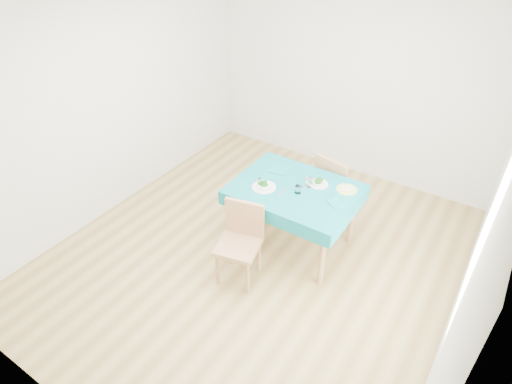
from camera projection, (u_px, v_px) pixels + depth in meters
The scene contains 16 objects.
room_shell at pixel (256, 148), 3.97m from camera, with size 4.02×4.52×2.73m.
table at pixel (293, 216), 4.70m from camera, with size 1.29×0.98×0.76m, color #0A676E.
chair_near at pixel (238, 240), 4.19m from camera, with size 0.40×0.44×1.01m, color #A3774C.
chair_far at pixel (339, 177), 5.06m from camera, with size 0.43×0.47×1.08m, color #A3774C.
bowl_near at pixel (264, 185), 4.46m from camera, with size 0.25×0.25×0.08m, color white, non-canonical shape.
bowl_far at pixel (319, 182), 4.51m from camera, with size 0.21×0.21×0.06m, color white, non-canonical shape.
fork_near at pixel (256, 182), 4.58m from camera, with size 0.02×0.17×0.00m, color silver.
knife_near at pixel (284, 191), 4.42m from camera, with size 0.02×0.23×0.00m, color silver.
fork_far at pixel (308, 185), 4.52m from camera, with size 0.02×0.18×0.00m, color silver.
knife_far at pixel (335, 202), 4.28m from camera, with size 0.02×0.20×0.00m, color silver.
napkin_near at pixel (279, 171), 4.74m from camera, with size 0.21×0.15×0.01m, color #0E747A.
napkin_far at pixel (337, 204), 4.24m from camera, with size 0.19×0.13×0.01m, color #0E747A.
tumbler_center at pixel (309, 182), 4.48m from camera, with size 0.07×0.07×0.09m, color white.
tumbler_side at pixel (298, 189), 4.38m from camera, with size 0.07×0.07×0.08m, color white.
side_plate at pixel (347, 190), 4.45m from camera, with size 0.22×0.22×0.01m, color #BDDF6C.
bread_slice at pixel (347, 189), 4.44m from camera, with size 0.10×0.10×0.01m, color beige.
Camera 1 is at (1.91, -2.91, 3.31)m, focal length 30.00 mm.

